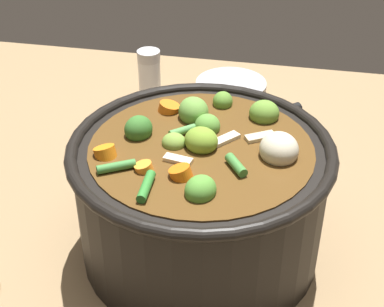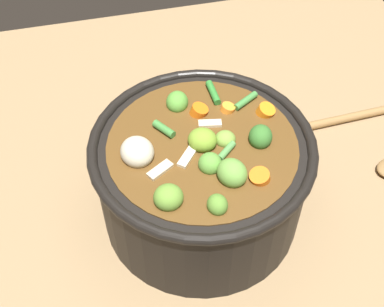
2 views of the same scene
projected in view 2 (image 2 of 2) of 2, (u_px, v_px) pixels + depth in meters
name	position (u px, v px, depth m)	size (l,w,h in m)	color
ground_plane	(201.00, 210.00, 0.79)	(1.10, 1.10, 0.00)	#8C704C
cooking_pot	(202.00, 177.00, 0.73)	(0.30, 0.30, 0.18)	black
wooden_spoon	(374.00, 139.00, 0.88)	(0.21, 0.16, 0.02)	olive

